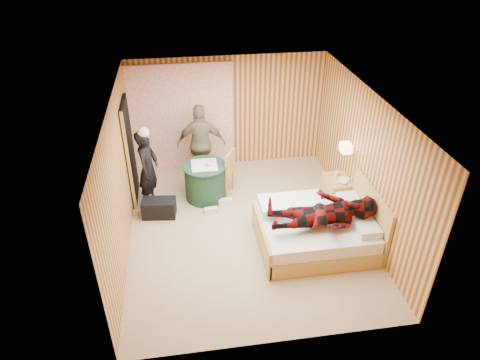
{
  "coord_description": "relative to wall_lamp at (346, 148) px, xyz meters",
  "views": [
    {
      "loc": [
        -1.04,
        -6.15,
        4.95
      ],
      "look_at": [
        -0.11,
        0.02,
        1.05
      ],
      "focal_mm": 32.0,
      "sensor_mm": 36.0,
      "label": 1
    }
  ],
  "objects": [
    {
      "name": "doorway",
      "position": [
        -3.98,
        0.95,
        -0.28
      ],
      "size": [
        0.06,
        0.9,
        2.05
      ],
      "primitive_type": "cube",
      "color": "black",
      "rests_on": "floor"
    },
    {
      "name": "wall_left",
      "position": [
        -4.02,
        -0.45,
        -0.05
      ],
      "size": [
        0.02,
        5.0,
        2.5
      ],
      "primitive_type": "cube",
      "color": "#E4B157",
      "rests_on": "floor"
    },
    {
      "name": "wall_lamp",
      "position": [
        0.0,
        0.0,
        0.0
      ],
      "size": [
        0.26,
        0.24,
        0.16
      ],
      "color": "gold",
      "rests_on": "wall_right"
    },
    {
      "name": "curtain",
      "position": [
        -2.92,
        1.98,
        -0.1
      ],
      "size": [
        2.2,
        0.08,
        2.4
      ],
      "primitive_type": "cube",
      "color": "white",
      "rests_on": "floor"
    },
    {
      "name": "man_on_bed",
      "position": [
        -0.77,
        -1.27,
        -0.35
      ],
      "size": [
        0.86,
        0.67,
        1.77
      ],
      "primitive_type": "imported",
      "rotation": [
        0.0,
        1.57,
        0.0
      ],
      "color": "#5F0909",
      "rests_on": "bed"
    },
    {
      "name": "sneaker_left",
      "position": [
        -2.21,
        0.38,
        -1.24
      ],
      "size": [
        0.27,
        0.12,
        0.12
      ],
      "primitive_type": "cube",
      "rotation": [
        0.0,
        0.0,
        0.04
      ],
      "color": "silver",
      "rests_on": "floor"
    },
    {
      "name": "wall_back",
      "position": [
        -1.92,
        2.05,
        -0.05
      ],
      "size": [
        4.2,
        0.02,
        2.5
      ],
      "primitive_type": "cube",
      "color": "#E4B157",
      "rests_on": "floor"
    },
    {
      "name": "wall_right",
      "position": [
        0.18,
        -0.45,
        -0.05
      ],
      "size": [
        0.02,
        5.0,
        2.5
      ],
      "primitive_type": "cube",
      "color": "#E4B157",
      "rests_on": "floor"
    },
    {
      "name": "woman_standing",
      "position": [
        -3.65,
        0.65,
        -0.51
      ],
      "size": [
        0.54,
        0.67,
        1.58
      ],
      "primitive_type": "imported",
      "rotation": [
        0.0,
        0.0,
        1.25
      ],
      "color": "black",
      "rests_on": "floor"
    },
    {
      "name": "cup_table",
      "position": [
        -2.47,
        0.64,
        -0.49
      ],
      "size": [
        0.15,
        0.15,
        0.1
      ],
      "primitive_type": "imported",
      "rotation": [
        0.0,
        0.0,
        -0.24
      ],
      "color": "silver",
      "rests_on": "round_table"
    },
    {
      "name": "chair_near",
      "position": [
        -2.15,
        0.81,
        -0.74
      ],
      "size": [
        0.6,
        0.6,
        0.97
      ],
      "rotation": [
        0.0,
        0.0,
        -2.1
      ],
      "color": "tan",
      "rests_on": "floor"
    },
    {
      "name": "book_lower",
      "position": [
        -0.04,
        -0.02,
        -0.69
      ],
      "size": [
        0.21,
        0.25,
        0.02
      ],
      "primitive_type": "imported",
      "rotation": [
        0.0,
        0.0,
        -0.2
      ],
      "color": "silver",
      "rests_on": "nightstand"
    },
    {
      "name": "duffel_bag",
      "position": [
        -3.5,
        0.18,
        -1.12
      ],
      "size": [
        0.66,
        0.41,
        0.36
      ],
      "primitive_type": "cube",
      "rotation": [
        0.0,
        0.0,
        -0.12
      ],
      "color": "black",
      "rests_on": "floor"
    },
    {
      "name": "nightstand",
      "position": [
        -0.04,
        0.03,
        -0.99
      ],
      "size": [
        0.46,
        0.63,
        0.6
      ],
      "color": "tan",
      "rests_on": "floor"
    },
    {
      "name": "bed",
      "position": [
        -0.8,
        -1.04,
        -1.0
      ],
      "size": [
        1.96,
        1.5,
        1.03
      ],
      "color": "tan",
      "rests_on": "floor"
    },
    {
      "name": "book_upper",
      "position": [
        -0.04,
        -0.02,
        -0.67
      ],
      "size": [
        0.27,
        0.28,
        0.02
      ],
      "primitive_type": "imported",
      "rotation": [
        0.0,
        0.0,
        -0.74
      ],
      "color": "silver",
      "rests_on": "nightstand"
    },
    {
      "name": "floor",
      "position": [
        -1.92,
        -0.45,
        -1.3
      ],
      "size": [
        4.2,
        5.0,
        0.01
      ],
      "primitive_type": "cube",
      "color": "tan",
      "rests_on": "ground"
    },
    {
      "name": "round_table",
      "position": [
        -2.57,
        0.69,
        -0.92
      ],
      "size": [
        0.86,
        0.86,
        0.76
      ],
      "color": "#1E412A",
      "rests_on": "floor"
    },
    {
      "name": "man_at_table",
      "position": [
        -2.57,
        1.41,
        -0.44
      ],
      "size": [
        1.04,
        0.5,
        1.72
      ],
      "primitive_type": "imported",
      "rotation": [
        0.0,
        0.0,
        3.07
      ],
      "color": "#6B6447",
      "rests_on": "floor"
    },
    {
      "name": "cup_nightstand",
      "position": [
        -0.04,
        0.16,
        -0.65
      ],
      "size": [
        0.13,
        0.13,
        0.09
      ],
      "primitive_type": "imported",
      "rotation": [
        0.0,
        0.0,
        0.34
      ],
      "color": "silver",
      "rests_on": "nightstand"
    },
    {
      "name": "chair_far",
      "position": [
        -2.58,
        1.37,
        -0.76
      ],
      "size": [
        0.45,
        0.45,
        0.93
      ],
      "rotation": [
        0.0,
        0.0,
        0.08
      ],
      "color": "tan",
      "rests_on": "floor"
    },
    {
      "name": "sneaker_right",
      "position": [
        -2.52,
        0.13,
        -1.24
      ],
      "size": [
        0.26,
        0.13,
        0.11
      ],
      "primitive_type": "cube",
      "rotation": [
        0.0,
        0.0,
        0.1
      ],
      "color": "silver",
      "rests_on": "floor"
    },
    {
      "name": "ceiling",
      "position": [
        -1.92,
        -0.45,
        1.2
      ],
      "size": [
        4.2,
        5.0,
        0.01
      ],
      "primitive_type": "cube",
      "color": "white",
      "rests_on": "wall_back"
    }
  ]
}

